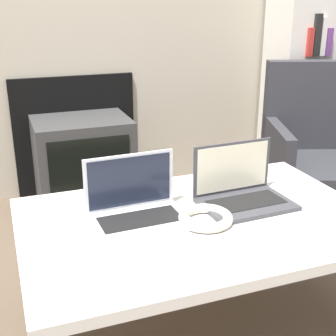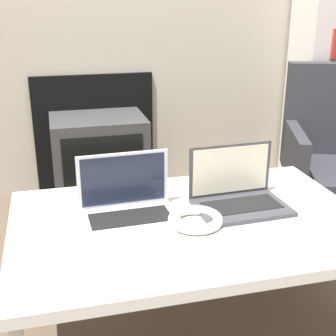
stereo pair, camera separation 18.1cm
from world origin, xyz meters
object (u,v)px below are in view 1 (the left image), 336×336
(laptop_left, at_px, (136,207))
(laptop_right, at_px, (241,191))
(tv, at_px, (83,162))
(armchair, at_px, (327,136))
(headphones, at_px, (206,218))
(phone, at_px, (296,237))

(laptop_left, relative_size, laptop_right, 0.99)
(laptop_right, xyz_separation_m, tv, (-0.37, 1.11, -0.21))
(laptop_left, height_order, tv, laptop_left)
(tv, xyz_separation_m, armchair, (1.34, -0.37, 0.11))
(laptop_left, distance_m, headphones, 0.23)
(phone, distance_m, tv, 1.48)
(laptop_left, bearing_deg, laptop_right, -1.86)
(laptop_left, xyz_separation_m, laptop_right, (0.39, -0.00, 0.00))
(laptop_left, relative_size, headphones, 1.77)
(laptop_right, height_order, armchair, armchair)
(headphones, relative_size, tv, 0.35)
(tv, bearing_deg, laptop_right, -71.50)
(headphones, bearing_deg, armchair, 36.21)
(laptop_right, distance_m, headphones, 0.22)
(laptop_left, distance_m, armchair, 1.55)
(headphones, relative_size, armchair, 0.22)
(phone, bearing_deg, armchair, 47.96)
(phone, bearing_deg, laptop_left, 144.60)
(tv, distance_m, armchair, 1.40)
(armchair, bearing_deg, phone, -112.30)
(laptop_left, bearing_deg, tv, 87.09)
(headphones, height_order, tv, tv)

